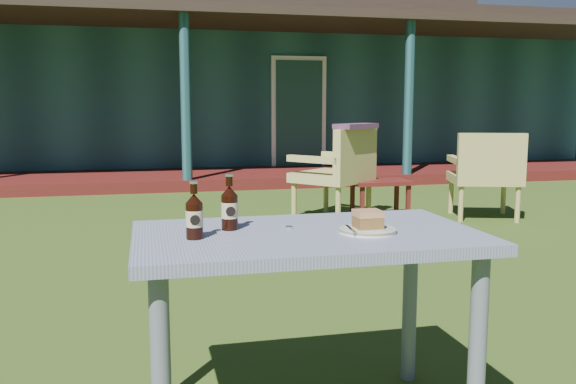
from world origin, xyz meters
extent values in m
plane|color=#334916|center=(0.00, 0.00, 0.00)|extent=(80.00, 80.00, 0.00)
cube|color=#1A4045|center=(0.00, 9.50, 1.30)|extent=(15.00, 6.00, 2.60)
cube|color=black|center=(0.00, 9.50, 2.75)|extent=(15.80, 6.80, 0.30)
cube|color=black|center=(0.00, 9.50, 3.15)|extent=(12.00, 3.50, 0.60)
cube|color=#4B1412|center=(0.00, 5.60, 0.08)|extent=(15.00, 1.80, 0.16)
cube|color=black|center=(0.00, 5.60, 2.45)|extent=(15.40, 2.00, 0.12)
cylinder|color=#1A4045|center=(0.00, 4.80, 1.23)|extent=(0.14, 0.14, 2.45)
cylinder|color=#1A4045|center=(3.25, 4.80, 1.23)|extent=(0.14, 0.14, 2.45)
cube|color=white|center=(2.00, 6.48, 1.00)|extent=(0.95, 0.06, 2.00)
cube|color=#193D38|center=(2.00, 6.45, 1.00)|extent=(0.80, 0.04, 1.85)
cylinder|color=brown|center=(3.00, 18.50, 4.75)|extent=(0.28, 0.28, 9.50)
cube|color=slate|center=(0.00, -1.60, 0.70)|extent=(1.20, 0.70, 0.04)
cylinder|color=slate|center=(-0.52, -1.87, 0.34)|extent=(0.06, 0.06, 0.68)
cylinder|color=slate|center=(0.52, -1.87, 0.34)|extent=(0.06, 0.06, 0.68)
cylinder|color=slate|center=(-0.52, -1.33, 0.34)|extent=(0.06, 0.06, 0.68)
cylinder|color=slate|center=(0.52, -1.33, 0.34)|extent=(0.06, 0.06, 0.68)
cylinder|color=silver|center=(0.20, -1.66, 0.73)|extent=(0.20, 0.20, 0.01)
cylinder|color=olive|center=(0.20, -1.66, 0.73)|extent=(0.20, 0.20, 0.00)
cube|color=brown|center=(0.21, -1.65, 0.75)|extent=(0.09, 0.08, 0.04)
cube|color=#AB794C|center=(0.21, -1.65, 0.79)|extent=(0.09, 0.09, 0.02)
cube|color=silver|center=(0.14, -1.67, 0.74)|extent=(0.03, 0.14, 0.00)
cylinder|color=black|center=(-0.26, -1.50, 0.78)|extent=(0.06, 0.06, 0.12)
cone|color=black|center=(-0.26, -1.50, 0.86)|extent=(0.06, 0.06, 0.03)
cylinder|color=black|center=(-0.26, -1.50, 0.89)|extent=(0.02, 0.02, 0.03)
cylinder|color=silver|center=(-0.26, -1.50, 0.92)|extent=(0.03, 0.03, 0.01)
cylinder|color=tan|center=(-0.26, -1.50, 0.79)|extent=(0.06, 0.06, 0.06)
cylinder|color=black|center=(-0.26, -1.53, 0.79)|extent=(0.03, 0.00, 0.03)
cylinder|color=black|center=(-0.39, -1.62, 0.78)|extent=(0.06, 0.06, 0.12)
cone|color=black|center=(-0.39, -1.62, 0.86)|extent=(0.06, 0.06, 0.03)
cylinder|color=black|center=(-0.39, -1.62, 0.89)|extent=(0.02, 0.02, 0.03)
cylinder|color=silver|center=(-0.39, -1.62, 0.91)|extent=(0.03, 0.03, 0.01)
cylinder|color=tan|center=(-0.39, -1.62, 0.79)|extent=(0.06, 0.06, 0.05)
cylinder|color=black|center=(-0.39, -1.65, 0.79)|extent=(0.03, 0.00, 0.03)
cylinder|color=silver|center=(-0.05, -1.53, 0.72)|extent=(0.03, 0.03, 0.01)
cube|color=tan|center=(1.33, 2.38, 0.43)|extent=(0.95, 0.94, 0.10)
cube|color=tan|center=(1.51, 2.17, 0.71)|extent=(0.59, 0.51, 0.46)
cube|color=tan|center=(1.55, 2.60, 0.64)|extent=(0.44, 0.52, 0.07)
cube|color=tan|center=(1.07, 2.21, 0.64)|extent=(0.44, 0.52, 0.07)
cylinder|color=tan|center=(1.38, 2.78, 0.19)|extent=(0.05, 0.05, 0.39)
cylinder|color=tan|center=(0.93, 2.41, 0.19)|extent=(0.05, 0.05, 0.39)
cylinder|color=tan|center=(1.73, 2.36, 0.19)|extent=(0.05, 0.05, 0.39)
cylinder|color=tan|center=(1.27, 1.99, 0.19)|extent=(0.05, 0.05, 0.39)
cube|color=tan|center=(2.88, 2.05, 0.41)|extent=(0.82, 0.79, 0.09)
cube|color=tan|center=(2.80, 1.79, 0.68)|extent=(0.66, 0.28, 0.44)
cube|color=tan|center=(3.17, 1.98, 0.61)|extent=(0.24, 0.58, 0.06)
cube|color=tan|center=(2.60, 2.16, 0.61)|extent=(0.24, 0.58, 0.06)
cylinder|color=tan|center=(3.22, 2.22, 0.18)|extent=(0.05, 0.05, 0.37)
cylinder|color=tan|center=(2.69, 2.38, 0.18)|extent=(0.05, 0.05, 0.37)
cylinder|color=tan|center=(3.07, 1.72, 0.18)|extent=(0.05, 0.05, 0.37)
cylinder|color=tan|center=(2.54, 1.89, 0.18)|extent=(0.05, 0.05, 0.37)
cube|color=#552E4E|center=(1.51, 2.17, 0.97)|extent=(0.56, 0.51, 0.05)
cube|color=#4B1412|center=(1.82, 2.27, 0.38)|extent=(0.60, 0.40, 0.04)
cube|color=#4B1412|center=(1.57, 2.12, 0.18)|extent=(0.04, 0.04, 0.36)
cube|color=#4B1412|center=(2.07, 2.12, 0.18)|extent=(0.04, 0.04, 0.36)
cube|color=#4B1412|center=(1.57, 2.42, 0.18)|extent=(0.04, 0.04, 0.36)
cube|color=#4B1412|center=(2.07, 2.42, 0.18)|extent=(0.04, 0.04, 0.36)
camera|label=1|loc=(-0.54, -3.62, 1.15)|focal=38.00mm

